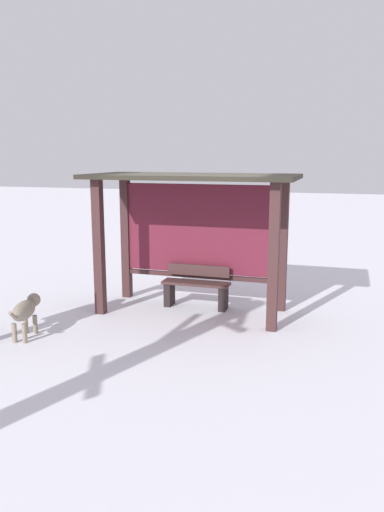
# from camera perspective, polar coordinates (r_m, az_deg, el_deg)

# --- Properties ---
(ground_plane) EXTENTS (60.00, 60.00, 0.00)m
(ground_plane) POSITION_cam_1_polar(r_m,az_deg,el_deg) (8.93, -0.03, -6.30)
(ground_plane) COLOR white
(bus_shelter) EXTENTS (3.52, 1.65, 2.40)m
(bus_shelter) POSITION_cam_1_polar(r_m,az_deg,el_deg) (8.76, 0.37, 4.96)
(bus_shelter) COLOR #3F2525
(bus_shelter) RESTS_ON ground
(bench_left_inside) EXTENTS (1.22, 0.35, 0.76)m
(bench_left_inside) POSITION_cam_1_polar(r_m,az_deg,el_deg) (9.08, 0.49, -3.61)
(bench_left_inside) COLOR #432B2A
(bench_left_inside) RESTS_ON ground
(dog) EXTENTS (0.38, 0.95, 0.59)m
(dog) POSITION_cam_1_polar(r_m,az_deg,el_deg) (8.02, -18.34, -5.89)
(dog) COLOR gray
(dog) RESTS_ON ground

